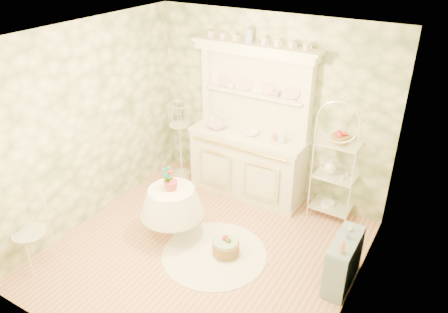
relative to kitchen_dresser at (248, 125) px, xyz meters
The scene contains 22 objects.
floor 1.91m from the kitchen_dresser, 82.50° to the right, with size 3.60×3.60×0.00m, color tan.
ceiling 2.18m from the kitchen_dresser, 82.50° to the right, with size 3.60×3.60×0.00m, color white.
wall_left 2.22m from the kitchen_dresser, 136.47° to the right, with size 3.60×3.60×0.00m, color #F2E9C4.
wall_right 2.52m from the kitchen_dresser, 37.23° to the right, with size 3.60×3.60×0.00m, color #F2E9C4.
wall_back 0.40m from the kitchen_dresser, 54.46° to the left, with size 3.60×3.60×0.00m, color #F2E9C4.
wall_front 3.33m from the kitchen_dresser, 86.55° to the right, with size 3.60×3.60×0.00m, color #F2E9C4.
kitchen_dresser is the anchor object (origin of this frame).
bakers_rack 1.34m from the kitchen_dresser, ahead, with size 0.55×0.39×1.77m, color white.
side_shelf 2.34m from the kitchen_dresser, 31.68° to the right, with size 0.28×0.74×0.64m, color #7D95AA.
round_table 1.68m from the kitchen_dresser, 103.60° to the right, with size 0.60×0.60×0.65m, color white.
cafe_chair 3.20m from the kitchen_dresser, 118.30° to the right, with size 0.41×0.41×0.90m, color white.
birdcage_stand 1.28m from the kitchen_dresser, behind, with size 0.33×0.33×1.38m, color white.
floor_basket 1.82m from the kitchen_dresser, 71.92° to the right, with size 0.30×0.30×0.19m, color olive.
lace_rug 1.91m from the kitchen_dresser, 77.15° to the right, with size 1.33×1.33×0.01m, color white.
bowl_floral 0.52m from the kitchen_dresser, behind, with size 0.28×0.28×0.07m, color white.
bowl_white 0.14m from the kitchen_dresser, 13.71° to the right, with size 0.22×0.22×0.07m, color white.
cup_left 0.63m from the kitchen_dresser, 158.40° to the left, with size 0.11×0.11×0.09m, color white.
cup_right 0.59m from the kitchen_dresser, 25.93° to the left, with size 0.11×0.11×0.10m, color white.
potted_geranium 1.52m from the kitchen_dresser, 104.22° to the right, with size 0.17×0.12×0.32m, color #3F7238.
bottle_amber 2.38m from the kitchen_dresser, 36.42° to the right, with size 0.07×0.07×0.17m, color tan.
bottle_blue 2.22m from the kitchen_dresser, 30.80° to the right, with size 0.04×0.04×0.10m, color #7E90BB.
bottle_glass 2.14m from the kitchen_dresser, 27.75° to the right, with size 0.07×0.07×0.09m, color silver.
Camera 1 is at (2.46, -3.62, 3.67)m, focal length 35.00 mm.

